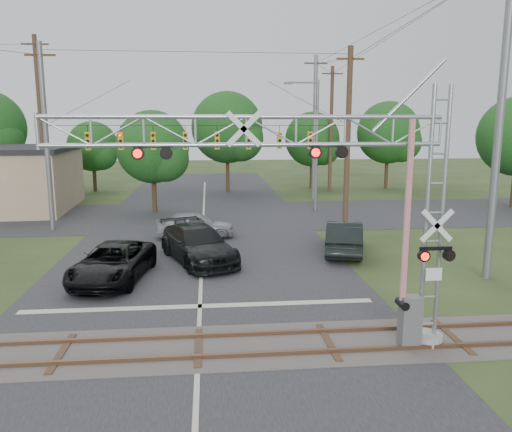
{
  "coord_description": "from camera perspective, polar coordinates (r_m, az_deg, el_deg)",
  "views": [
    {
      "loc": [
        0.39,
        -12.13,
        6.7
      ],
      "look_at": [
        2.28,
        7.5,
        3.01
      ],
      "focal_mm": 35.0,
      "sensor_mm": 36.0,
      "label": 1
    }
  ],
  "objects": [
    {
      "name": "ground",
      "position": [
        13.86,
        -6.76,
        -18.38
      ],
      "size": [
        160.0,
        160.0,
        0.0
      ],
      "primitive_type": "plane",
      "color": "#293B1B",
      "rests_on": "ground"
    },
    {
      "name": "road_main",
      "position": [
        23.12,
        -6.27,
        -6.29
      ],
      "size": [
        14.0,
        90.0,
        0.02
      ],
      "primitive_type": "cube",
      "color": "#252527",
      "rests_on": "ground"
    },
    {
      "name": "road_cross",
      "position": [
        36.75,
        -6.02,
        0.04
      ],
      "size": [
        90.0,
        12.0,
        0.02
      ],
      "primitive_type": "cube",
      "color": "#252527",
      "rests_on": "ground"
    },
    {
      "name": "railroad_track",
      "position": [
        15.63,
        -6.61,
        -14.73
      ],
      "size": [
        90.0,
        3.2,
        0.17
      ],
      "color": "#4D4743",
      "rests_on": "ground"
    },
    {
      "name": "crossing_gantry",
      "position": [
        14.26,
        7.52,
        2.92
      ],
      "size": [
        11.66,
        0.99,
        7.78
      ],
      "color": "gray",
      "rests_on": "ground"
    },
    {
      "name": "traffic_signal_span",
      "position": [
        32.15,
        -4.73,
        8.8
      ],
      "size": [
        19.34,
        0.36,
        11.5
      ],
      "color": "slate",
      "rests_on": "ground"
    },
    {
      "name": "pickup_black",
      "position": [
        22.4,
        -16.05,
        -5.14
      ],
      "size": [
        3.42,
        5.99,
        1.58
      ],
      "primitive_type": "imported",
      "rotation": [
        0.0,
        0.0,
        -0.15
      ],
      "color": "black",
      "rests_on": "ground"
    },
    {
      "name": "car_dark",
      "position": [
        24.57,
        -6.65,
        -3.19
      ],
      "size": [
        4.47,
        6.54,
        1.76
      ],
      "primitive_type": "imported",
      "rotation": [
        0.0,
        0.0,
        0.37
      ],
      "color": "black",
      "rests_on": "ground"
    },
    {
      "name": "sedan_silver",
      "position": [
        29.66,
        -6.95,
        -1.01
      ],
      "size": [
        4.64,
        2.02,
        1.56
      ],
      "primitive_type": "imported",
      "rotation": [
        0.0,
        0.0,
        1.61
      ],
      "color": "gray",
      "rests_on": "ground"
    },
    {
      "name": "suv_dark",
      "position": [
        26.44,
        10.05,
        -2.35
      ],
      "size": [
        3.13,
        5.47,
        1.71
      ],
      "primitive_type": "imported",
      "rotation": [
        0.0,
        0.0,
        2.87
      ],
      "color": "black",
      "rests_on": "ground"
    },
    {
      "name": "streetlight",
      "position": [
        38.24,
        6.66,
        8.74
      ],
      "size": [
        2.63,
        0.27,
        9.86
      ],
      "color": "slate",
      "rests_on": "ground"
    },
    {
      "name": "utility_poles",
      "position": [
        35.31,
        -2.04,
        10.06
      ],
      "size": [
        26.87,
        28.42,
        13.79
      ],
      "color": "#463520",
      "rests_on": "ground"
    },
    {
      "name": "treeline",
      "position": [
        46.92,
        -6.29,
        9.3
      ],
      "size": [
        52.59,
        19.26,
        9.72
      ],
      "color": "#3D2B1B",
      "rests_on": "ground"
    }
  ]
}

